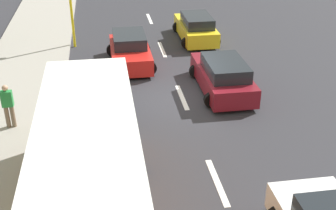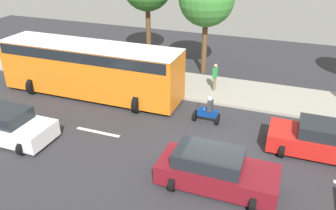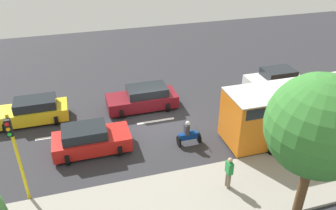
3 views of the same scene
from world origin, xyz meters
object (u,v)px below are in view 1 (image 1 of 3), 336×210
object	(u,v)px
car_maroon	(223,76)
car_yellow_cab	(196,28)
motorcycle	(116,101)
pedestrian_near_signal	(8,105)
city_bus	(89,201)
car_red	(130,51)

from	to	relation	value
car_maroon	car_yellow_cab	world-z (taller)	same
motorcycle	pedestrian_near_signal	size ratio (longest dim) A/B	0.91
car_maroon	pedestrian_near_signal	xyz separation A→B (m)	(8.63, 2.10, 0.35)
car_maroon	motorcycle	bearing A→B (deg)	17.90
car_yellow_cab	car_maroon	bearing A→B (deg)	87.63
car_maroon	city_bus	bearing A→B (deg)	57.84
car_red	car_yellow_cab	bearing A→B (deg)	-141.80
car_red	motorcycle	bearing A→B (deg)	79.65
car_red	pedestrian_near_signal	bearing A→B (deg)	50.27
car_yellow_cab	motorcycle	world-z (taller)	motorcycle
pedestrian_near_signal	car_red	bearing A→B (deg)	-129.73
motorcycle	city_bus	bearing A→B (deg)	83.04
car_red	pedestrian_near_signal	size ratio (longest dim) A/B	2.45
car_yellow_cab	city_bus	distance (m)	17.02
car_red	city_bus	world-z (taller)	city_bus
pedestrian_near_signal	car_maroon	bearing A→B (deg)	-166.36
car_yellow_cab	car_red	world-z (taller)	same
car_yellow_cab	city_bus	xyz separation A→B (m)	(5.92, 15.91, 1.13)
car_red	pedestrian_near_signal	world-z (taller)	pedestrian_near_signal
car_maroon	car_red	world-z (taller)	same
car_maroon	car_red	bearing A→B (deg)	-45.13
car_red	motorcycle	size ratio (longest dim) A/B	2.70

